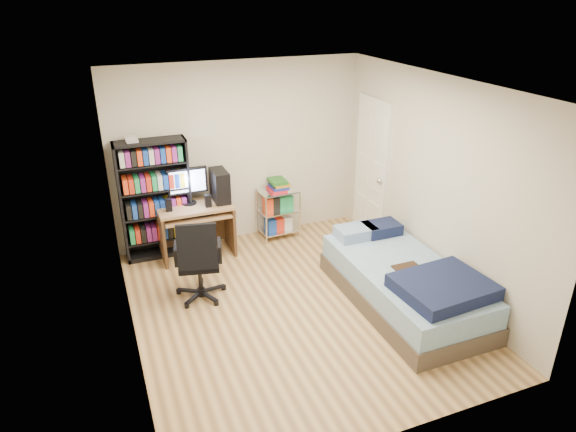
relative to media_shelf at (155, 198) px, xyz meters
name	(u,v)px	position (x,y,z in m)	size (l,w,h in m)	color
room	(295,206)	(1.21, -1.84, 0.43)	(3.58, 4.08, 2.58)	tan
media_shelf	(155,198)	(0.00, 0.00, 0.00)	(0.90, 0.30, 1.67)	black
computer_desk	(201,208)	(0.56, -0.15, -0.17)	(0.96, 0.56, 1.21)	#A27B53
office_chair	(200,274)	(0.27, -1.26, -0.50)	(0.72, 0.72, 1.02)	black
wire_cart	(278,200)	(1.69, -0.06, -0.25)	(0.56, 0.42, 0.88)	silver
bed	(405,283)	(2.40, -2.25, -0.55)	(1.08, 2.16, 0.62)	#4E423A
door	(371,170)	(2.93, -0.49, 0.18)	(0.12, 0.80, 2.00)	white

